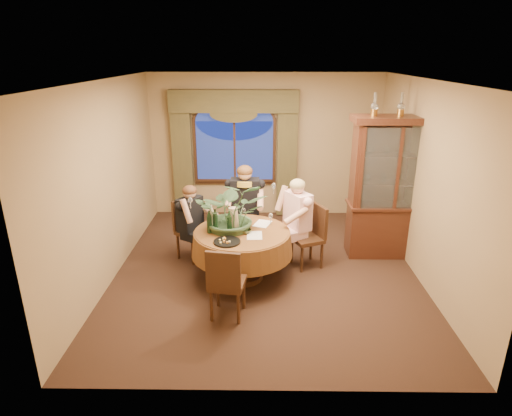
{
  "coord_description": "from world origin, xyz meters",
  "views": [
    {
      "loc": [
        -0.07,
        -5.85,
        3.14
      ],
      "look_at": [
        -0.14,
        -0.25,
        1.1
      ],
      "focal_mm": 30.0,
      "sensor_mm": 36.0,
      "label": 1
    }
  ],
  "objects_px": {
    "oil_lamp_right": "(428,104)",
    "wine_bottle_1": "(215,220)",
    "person_back": "(190,224)",
    "dining_table": "(242,255)",
    "stoneware_vase": "(233,218)",
    "oil_lamp_left": "(375,104)",
    "centerpiece_plant": "(232,186)",
    "person_pink": "(297,222)",
    "olive_bowl": "(246,231)",
    "chair_right": "(307,237)",
    "chair_back": "(192,230)",
    "wine_bottle_2": "(212,216)",
    "wine_bottle_3": "(209,222)",
    "oil_lamp_center": "(401,104)",
    "china_cabinet": "(392,189)",
    "person_scarf": "(245,208)",
    "chair_back_right": "(244,223)",
    "wine_bottle_0": "(229,222)",
    "chair_front_left": "(227,281)"
  },
  "relations": [
    {
      "from": "centerpiece_plant",
      "to": "person_scarf",
      "type": "bearing_deg",
      "value": 80.58
    },
    {
      "from": "dining_table",
      "to": "chair_back",
      "type": "height_order",
      "value": "chair_back"
    },
    {
      "from": "chair_back",
      "to": "stoneware_vase",
      "type": "xyz_separation_m",
      "value": [
        0.69,
        -0.54,
        0.43
      ]
    },
    {
      "from": "oil_lamp_left",
      "to": "centerpiece_plant",
      "type": "bearing_deg",
      "value": -160.38
    },
    {
      "from": "chair_back_right",
      "to": "stoneware_vase",
      "type": "bearing_deg",
      "value": 81.6
    },
    {
      "from": "oil_lamp_center",
      "to": "wine_bottle_2",
      "type": "bearing_deg",
      "value": -165.77
    },
    {
      "from": "oil_lamp_right",
      "to": "wine_bottle_1",
      "type": "distance_m",
      "value": 3.55
    },
    {
      "from": "centerpiece_plant",
      "to": "dining_table",
      "type": "bearing_deg",
      "value": -39.37
    },
    {
      "from": "oil_lamp_left",
      "to": "oil_lamp_center",
      "type": "distance_m",
      "value": 0.39
    },
    {
      "from": "dining_table",
      "to": "wine_bottle_0",
      "type": "distance_m",
      "value": 0.57
    },
    {
      "from": "dining_table",
      "to": "stoneware_vase",
      "type": "relative_size",
      "value": 4.66
    },
    {
      "from": "dining_table",
      "to": "oil_lamp_center",
      "type": "xyz_separation_m",
      "value": [
        2.33,
        0.85,
        2.05
      ]
    },
    {
      "from": "oil_lamp_left",
      "to": "chair_back",
      "type": "height_order",
      "value": "oil_lamp_left"
    },
    {
      "from": "centerpiece_plant",
      "to": "wine_bottle_3",
      "type": "xyz_separation_m",
      "value": [
        -0.32,
        -0.17,
        -0.47
      ]
    },
    {
      "from": "person_pink",
      "to": "centerpiece_plant",
      "type": "distance_m",
      "value": 1.25
    },
    {
      "from": "oil_lamp_left",
      "to": "wine_bottle_2",
      "type": "xyz_separation_m",
      "value": [
        -2.38,
        -0.7,
        -1.51
      ]
    },
    {
      "from": "chair_right",
      "to": "olive_bowl",
      "type": "bearing_deg",
      "value": 94.46
    },
    {
      "from": "oil_lamp_right",
      "to": "wine_bottle_0",
      "type": "xyz_separation_m",
      "value": [
        -2.89,
        -0.92,
        -1.51
      ]
    },
    {
      "from": "oil_lamp_right",
      "to": "person_scarf",
      "type": "xyz_separation_m",
      "value": [
        -2.71,
        0.13,
        -1.69
      ]
    },
    {
      "from": "chair_front_left",
      "to": "wine_bottle_1",
      "type": "bearing_deg",
      "value": 112.41
    },
    {
      "from": "person_pink",
      "to": "olive_bowl",
      "type": "bearing_deg",
      "value": 94.97
    },
    {
      "from": "oil_lamp_right",
      "to": "person_back",
      "type": "relative_size",
      "value": 0.27
    },
    {
      "from": "centerpiece_plant",
      "to": "wine_bottle_1",
      "type": "xyz_separation_m",
      "value": [
        -0.24,
        -0.12,
        -0.47
      ]
    },
    {
      "from": "oil_lamp_left",
      "to": "person_back",
      "type": "xyz_separation_m",
      "value": [
        -2.76,
        -0.33,
        -1.79
      ]
    },
    {
      "from": "oil_lamp_right",
      "to": "person_pink",
      "type": "distance_m",
      "value": 2.59
    },
    {
      "from": "oil_lamp_center",
      "to": "centerpiece_plant",
      "type": "xyz_separation_m",
      "value": [
        -2.46,
        -0.74,
        -1.04
      ]
    },
    {
      "from": "chair_back",
      "to": "wine_bottle_2",
      "type": "xyz_separation_m",
      "value": [
        0.38,
        -0.5,
        0.44
      ]
    },
    {
      "from": "wine_bottle_2",
      "to": "wine_bottle_0",
      "type": "bearing_deg",
      "value": -38.89
    },
    {
      "from": "person_back",
      "to": "person_scarf",
      "type": "xyz_separation_m",
      "value": [
        0.83,
        0.46,
        0.1
      ]
    },
    {
      "from": "chair_back",
      "to": "olive_bowl",
      "type": "height_order",
      "value": "chair_back"
    },
    {
      "from": "chair_right",
      "to": "person_scarf",
      "type": "distance_m",
      "value": 1.16
    },
    {
      "from": "dining_table",
      "to": "oil_lamp_center",
      "type": "relative_size",
      "value": 4.29
    },
    {
      "from": "china_cabinet",
      "to": "person_back",
      "type": "relative_size",
      "value": 1.77
    },
    {
      "from": "chair_back",
      "to": "wine_bottle_1",
      "type": "xyz_separation_m",
      "value": [
        0.45,
        -0.65,
        0.44
      ]
    },
    {
      "from": "person_scarf",
      "to": "wine_bottle_0",
      "type": "bearing_deg",
      "value": 80.88
    },
    {
      "from": "dining_table",
      "to": "person_back",
      "type": "relative_size",
      "value": 1.15
    },
    {
      "from": "olive_bowl",
      "to": "wine_bottle_0",
      "type": "xyz_separation_m",
      "value": [
        -0.22,
        -0.01,
        0.14
      ]
    },
    {
      "from": "wine_bottle_3",
      "to": "dining_table",
      "type": "bearing_deg",
      "value": 7.77
    },
    {
      "from": "person_scarf",
      "to": "stoneware_vase",
      "type": "xyz_separation_m",
      "value": [
        -0.14,
        -0.87,
        0.17
      ]
    },
    {
      "from": "person_pink",
      "to": "wine_bottle_3",
      "type": "distance_m",
      "value": 1.42
    },
    {
      "from": "person_scarf",
      "to": "person_back",
      "type": "bearing_deg",
      "value": 29.44
    },
    {
      "from": "chair_back_right",
      "to": "wine_bottle_3",
      "type": "xyz_separation_m",
      "value": [
        -0.44,
        -1.03,
        0.44
      ]
    },
    {
      "from": "wine_bottle_1",
      "to": "wine_bottle_2",
      "type": "relative_size",
      "value": 1.0
    },
    {
      "from": "person_back",
      "to": "stoneware_vase",
      "type": "distance_m",
      "value": 0.85
    },
    {
      "from": "chair_back",
      "to": "centerpiece_plant",
      "type": "distance_m",
      "value": 1.25
    },
    {
      "from": "wine_bottle_2",
      "to": "stoneware_vase",
      "type": "bearing_deg",
      "value": -7.12
    },
    {
      "from": "chair_back",
      "to": "person_pink",
      "type": "bearing_deg",
      "value": 123.56
    },
    {
      "from": "person_back",
      "to": "wine_bottle_1",
      "type": "distance_m",
      "value": 0.75
    },
    {
      "from": "china_cabinet",
      "to": "oil_lamp_right",
      "type": "xyz_separation_m",
      "value": [
        0.39,
        0.0,
        1.3
      ]
    },
    {
      "from": "person_scarf",
      "to": "olive_bowl",
      "type": "relative_size",
      "value": 9.13
    }
  ]
}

